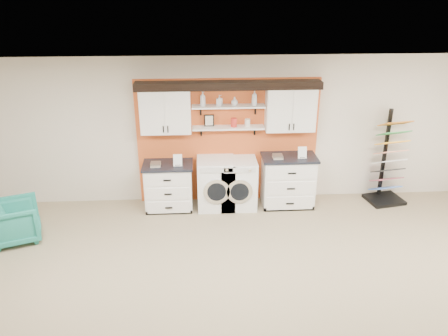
{
  "coord_description": "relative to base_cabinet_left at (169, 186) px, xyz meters",
  "views": [
    {
      "loc": [
        -0.53,
        -3.83,
        3.98
      ],
      "look_at": [
        -0.17,
        2.3,
        1.36
      ],
      "focal_mm": 35.0,
      "sensor_mm": 36.0,
      "label": 1
    }
  ],
  "objects": [
    {
      "name": "canister_red",
      "position": [
        1.23,
        0.16,
        1.17
      ],
      "size": [
        0.11,
        0.11,
        0.16
      ],
      "primitive_type": "cylinder",
      "color": "red",
      "rests_on": "shelf_lower"
    },
    {
      "name": "sample_rack",
      "position": [
        4.2,
        0.04,
        0.11
      ],
      "size": [
        0.75,
        0.67,
        1.82
      ],
      "rotation": [
        0.0,
        0.0,
        0.19
      ],
      "color": "black",
      "rests_on": "floor"
    },
    {
      "name": "shelf_upper",
      "position": [
        1.13,
        0.16,
        1.48
      ],
      "size": [
        1.32,
        0.28,
        0.03
      ],
      "primitive_type": "cube",
      "color": "white",
      "rests_on": "wall_back"
    },
    {
      "name": "dryer",
      "position": [
        1.31,
        -0.0,
        0.02
      ],
      "size": [
        0.68,
        0.71,
        0.95
      ],
      "color": "white",
      "rests_on": "floor"
    },
    {
      "name": "soap_bottle_c",
      "position": [
        1.24,
        0.16,
        1.57
      ],
      "size": [
        0.15,
        0.15,
        0.15
      ],
      "primitive_type": "imported",
      "rotation": [
        0.0,
        0.0,
        0.31
      ],
      "color": "silver",
      "rests_on": "shelf_upper"
    },
    {
      "name": "base_cabinet_left",
      "position": [
        0.0,
        0.0,
        0.0
      ],
      "size": [
        0.92,
        0.66,
        0.9
      ],
      "color": "white",
      "rests_on": "floor"
    },
    {
      "name": "soap_bottle_a",
      "position": [
        0.67,
        0.16,
        1.62
      ],
      "size": [
        0.14,
        0.14,
        0.26
      ],
      "primitive_type": "imported",
      "rotation": [
        0.0,
        0.0,
        0.79
      ],
      "color": "silver",
      "rests_on": "shelf_upper"
    },
    {
      "name": "shelf_lower",
      "position": [
        1.13,
        0.16,
        1.08
      ],
      "size": [
        1.32,
        0.28,
        0.03
      ],
      "primitive_type": "cube",
      "color": "white",
      "rests_on": "wall_back"
    },
    {
      "name": "soap_bottle_b",
      "position": [
        0.97,
        0.16,
        1.59
      ],
      "size": [
        0.12,
        0.12,
        0.19
      ],
      "primitive_type": "imported",
      "rotation": [
        0.0,
        0.0,
        1.15
      ],
      "color": "silver",
      "rests_on": "shelf_upper"
    },
    {
      "name": "soap_bottle_d",
      "position": [
        1.6,
        0.16,
        1.63
      ],
      "size": [
        0.11,
        0.11,
        0.27
      ],
      "primitive_type": "imported",
      "rotation": [
        0.0,
        0.0,
        -0.05
      ],
      "color": "silver",
      "rests_on": "shelf_upper"
    },
    {
      "name": "base_cabinet_right",
      "position": [
        2.26,
        -0.0,
        0.05
      ],
      "size": [
        1.02,
        0.66,
        1.0
      ],
      "color": "white",
      "rests_on": "floor"
    },
    {
      "name": "ceiling",
      "position": [
        1.13,
        -3.64,
        2.35
      ],
      "size": [
        10.0,
        10.0,
        0.0
      ],
      "primitive_type": "plane",
      "rotation": [
        3.14,
        0.0,
        0.0
      ],
      "color": "white",
      "rests_on": "wall_back"
    },
    {
      "name": "accent_panel",
      "position": [
        1.13,
        0.32,
        0.75
      ],
      "size": [
        3.4,
        0.07,
        2.4
      ],
      "primitive_type": "cube",
      "color": "#C85322",
      "rests_on": "wall_back"
    },
    {
      "name": "upper_cabinet_right",
      "position": [
        2.26,
        0.15,
        1.43
      ],
      "size": [
        0.9,
        0.35,
        0.84
      ],
      "color": "white",
      "rests_on": "wall_back"
    },
    {
      "name": "crown_molding",
      "position": [
        1.13,
        0.17,
        1.88
      ],
      "size": [
        3.3,
        0.41,
        0.13
      ],
      "color": "black",
      "rests_on": "wall_back"
    },
    {
      "name": "armchair",
      "position": [
        -2.48,
        -0.98,
        -0.11
      ],
      "size": [
        0.95,
        0.94,
        0.68
      ],
      "primitive_type": "imported",
      "rotation": [
        0.0,
        0.0,
        1.92
      ],
      "color": "#1E7F72",
      "rests_on": "floor"
    },
    {
      "name": "picture_frame",
      "position": [
        0.78,
        0.21,
        1.2
      ],
      "size": [
        0.18,
        0.02,
        0.22
      ],
      "color": "black",
      "rests_on": "shelf_lower"
    },
    {
      "name": "wall_back",
      "position": [
        1.13,
        0.36,
        0.95
      ],
      "size": [
        10.0,
        0.0,
        10.0
      ],
      "primitive_type": "plane",
      "rotation": [
        1.57,
        0.0,
        0.0
      ],
      "color": "beige",
      "rests_on": "floor"
    },
    {
      "name": "canister_cream",
      "position": [
        1.48,
        0.16,
        1.16
      ],
      "size": [
        0.1,
        0.1,
        0.14
      ],
      "primitive_type": "cylinder",
      "color": "silver",
      "rests_on": "shelf_lower"
    },
    {
      "name": "upper_cabinet_left",
      "position": [
        0.0,
        0.15,
        1.43
      ],
      "size": [
        0.9,
        0.35,
        0.84
      ],
      "color": "white",
      "rests_on": "wall_back"
    },
    {
      "name": "washer",
      "position": [
        0.89,
        -0.0,
        0.03
      ],
      "size": [
        0.69,
        0.71,
        0.97
      ],
      "color": "white",
      "rests_on": "floor"
    }
  ]
}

